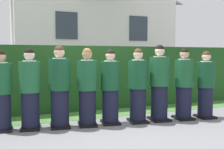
% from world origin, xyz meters
% --- Properties ---
extents(ground_plane, '(60.00, 60.00, 0.00)m').
position_xyz_m(ground_plane, '(0.00, 0.00, 0.00)').
color(ground_plane, slate).
extents(student_front_row_0, '(0.40, 0.47, 1.56)m').
position_xyz_m(student_front_row_0, '(-2.17, 0.29, 0.74)').
color(student_front_row_0, black).
rests_on(student_front_row_0, ground).
extents(student_front_row_1, '(0.44, 0.54, 1.59)m').
position_xyz_m(student_front_row_1, '(-1.65, 0.22, 0.76)').
color(student_front_row_1, black).
rests_on(student_front_row_1, ground).
extents(student_front_row_2, '(0.44, 0.52, 1.65)m').
position_xyz_m(student_front_row_2, '(-1.08, 0.13, 0.78)').
color(student_front_row_2, black).
rests_on(student_front_row_2, ground).
extents(student_front_row_3, '(0.45, 0.52, 1.60)m').
position_xyz_m(student_front_row_3, '(-0.53, 0.05, 0.76)').
color(student_front_row_3, black).
rests_on(student_front_row_3, ground).
extents(student_front_row_4, '(0.43, 0.53, 1.58)m').
position_xyz_m(student_front_row_4, '(-0.03, 0.02, 0.75)').
color(student_front_row_4, black).
rests_on(student_front_row_4, ground).
extents(student_front_row_5, '(0.43, 0.50, 1.60)m').
position_xyz_m(student_front_row_5, '(0.58, -0.08, 0.76)').
color(student_front_row_5, black).
rests_on(student_front_row_5, ground).
extents(student_front_row_6, '(0.44, 0.51, 1.69)m').
position_xyz_m(student_front_row_6, '(1.09, -0.12, 0.80)').
color(student_front_row_6, black).
rests_on(student_front_row_6, ground).
extents(student_front_row_7, '(0.42, 0.49, 1.61)m').
position_xyz_m(student_front_row_7, '(1.68, -0.22, 0.77)').
color(student_front_row_7, black).
rests_on(student_front_row_7, ground).
extents(student_front_row_8, '(0.40, 0.46, 1.55)m').
position_xyz_m(student_front_row_8, '(2.22, -0.31, 0.74)').
color(student_front_row_8, black).
rests_on(student_front_row_8, ground).
extents(hedge, '(11.05, 0.70, 1.70)m').
position_xyz_m(hedge, '(0.00, 1.81, 0.85)').
color(hedge, '#214C1E').
rests_on(hedge, ground).
extents(school_building_main, '(7.72, 3.93, 6.47)m').
position_xyz_m(school_building_main, '(2.04, 7.66, 3.32)').
color(school_building_main, silver).
rests_on(school_building_main, ground).
extents(lawn_strip, '(11.05, 0.90, 0.01)m').
position_xyz_m(lawn_strip, '(0.00, 1.01, 0.00)').
color(lawn_strip, '#477A38').
rests_on(lawn_strip, ground).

